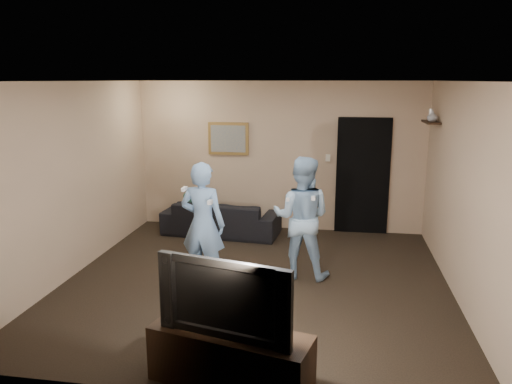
% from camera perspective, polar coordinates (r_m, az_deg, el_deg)
% --- Properties ---
extents(ground, '(5.00, 5.00, 0.00)m').
position_cam_1_polar(ground, '(6.73, -0.02, -10.18)').
color(ground, black).
rests_on(ground, ground).
extents(ceiling, '(5.00, 5.00, 0.04)m').
position_cam_1_polar(ceiling, '(6.20, -0.02, 12.56)').
color(ceiling, silver).
rests_on(ceiling, wall_back).
extents(wall_back, '(5.00, 0.04, 2.60)m').
position_cam_1_polar(wall_back, '(8.77, 2.65, 4.08)').
color(wall_back, tan).
rests_on(wall_back, ground).
extents(wall_front, '(5.00, 0.04, 2.60)m').
position_cam_1_polar(wall_front, '(3.98, -5.94, -6.72)').
color(wall_front, tan).
rests_on(wall_front, ground).
extents(wall_left, '(0.04, 5.00, 2.60)m').
position_cam_1_polar(wall_left, '(7.17, -20.14, 1.35)').
color(wall_left, tan).
rests_on(wall_left, ground).
extents(wall_right, '(0.04, 5.00, 2.60)m').
position_cam_1_polar(wall_right, '(6.43, 22.54, -0.09)').
color(wall_right, tan).
rests_on(wall_right, ground).
extents(sofa, '(2.04, 0.94, 0.58)m').
position_cam_1_polar(sofa, '(8.63, -3.98, -2.95)').
color(sofa, black).
rests_on(sofa, ground).
extents(throw_pillow, '(0.43, 0.18, 0.42)m').
position_cam_1_polar(throw_pillow, '(8.69, -6.81, -1.60)').
color(throw_pillow, '#174639').
rests_on(throw_pillow, sofa).
extents(painting_frame, '(0.72, 0.05, 0.57)m').
position_cam_1_polar(painting_frame, '(8.86, -3.17, 6.12)').
color(painting_frame, olive).
rests_on(painting_frame, wall_back).
extents(painting_canvas, '(0.62, 0.01, 0.47)m').
position_cam_1_polar(painting_canvas, '(8.83, -3.21, 6.10)').
color(painting_canvas, slate).
rests_on(painting_canvas, painting_frame).
extents(doorway, '(0.90, 0.06, 2.00)m').
position_cam_1_polar(doorway, '(8.75, 12.09, 1.79)').
color(doorway, black).
rests_on(doorway, ground).
extents(light_switch, '(0.08, 0.02, 0.12)m').
position_cam_1_polar(light_switch, '(8.69, 8.22, 3.88)').
color(light_switch, silver).
rests_on(light_switch, wall_back).
extents(wall_shelf, '(0.20, 0.60, 0.03)m').
position_cam_1_polar(wall_shelf, '(8.06, 19.37, 7.55)').
color(wall_shelf, black).
rests_on(wall_shelf, wall_right).
extents(shelf_vase, '(0.16, 0.16, 0.16)m').
position_cam_1_polar(shelf_vase, '(7.97, 19.52, 8.17)').
color(shelf_vase, '#B5B5BA').
rests_on(shelf_vase, wall_shelf).
extents(shelf_figurine, '(0.06, 0.06, 0.18)m').
position_cam_1_polar(shelf_figurine, '(8.12, 19.34, 8.33)').
color(shelf_figurine, silver).
rests_on(shelf_figurine, wall_shelf).
extents(tv_console, '(1.49, 0.78, 0.51)m').
position_cam_1_polar(tv_console, '(4.58, -2.94, -18.45)').
color(tv_console, black).
rests_on(tv_console, ground).
extents(television, '(1.20, 0.44, 0.69)m').
position_cam_1_polar(television, '(4.30, -3.03, -11.60)').
color(television, black).
rests_on(television, tv_console).
extents(wii_player_left, '(0.64, 0.52, 1.62)m').
position_cam_1_polar(wii_player_left, '(6.42, -6.10, -3.69)').
color(wii_player_left, '#78A0D1').
rests_on(wii_player_left, ground).
extents(wii_player_right, '(0.86, 0.71, 1.64)m').
position_cam_1_polar(wii_player_right, '(6.69, 5.23, -2.90)').
color(wii_player_right, '#91B4D3').
rests_on(wii_player_right, ground).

